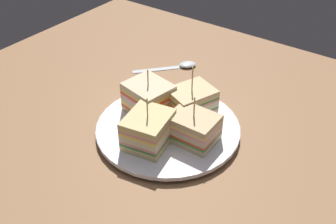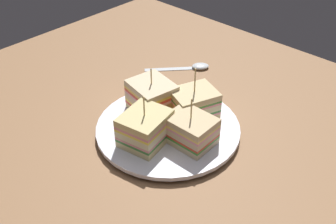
# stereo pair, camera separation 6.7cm
# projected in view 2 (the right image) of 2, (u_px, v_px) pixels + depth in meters

# --- Properties ---
(ground_plane) EXTENTS (1.01, 0.88, 0.02)m
(ground_plane) POSITION_uv_depth(u_px,v_px,m) (168.00, 136.00, 0.71)
(ground_plane) COLOR #8A6240
(plate) EXTENTS (0.25, 0.25, 0.01)m
(plate) POSITION_uv_depth(u_px,v_px,m) (168.00, 128.00, 0.70)
(plate) COLOR white
(plate) RESTS_ON ground_plane
(sandwich_wedge_0) EXTENTS (0.09, 0.09, 0.10)m
(sandwich_wedge_0) POSITION_uv_depth(u_px,v_px,m) (193.00, 104.00, 0.70)
(sandwich_wedge_0) COLOR #E0BE7F
(sandwich_wedge_0) RESTS_ON plate
(sandwich_wedge_1) EXTENTS (0.09, 0.08, 0.09)m
(sandwich_wedge_1) POSITION_uv_depth(u_px,v_px,m) (152.00, 97.00, 0.71)
(sandwich_wedge_1) COLOR #E2C280
(sandwich_wedge_1) RESTS_ON plate
(sandwich_wedge_2) EXTENTS (0.08, 0.09, 0.09)m
(sandwich_wedge_2) POSITION_uv_depth(u_px,v_px,m) (144.00, 127.00, 0.65)
(sandwich_wedge_2) COLOR beige
(sandwich_wedge_2) RESTS_ON plate
(sandwich_wedge_3) EXTENTS (0.08, 0.06, 0.09)m
(sandwich_wedge_3) POSITION_uv_depth(u_px,v_px,m) (190.00, 130.00, 0.64)
(sandwich_wedge_3) COLOR beige
(sandwich_wedge_3) RESTS_ON plate
(chip_pile) EXTENTS (0.07, 0.07, 0.02)m
(chip_pile) POSITION_uv_depth(u_px,v_px,m) (168.00, 124.00, 0.68)
(chip_pile) COLOR #E6C36F
(chip_pile) RESTS_ON plate
(salad_garnish) EXTENTS (0.06, 0.07, 0.01)m
(salad_garnish) POSITION_uv_depth(u_px,v_px,m) (178.00, 95.00, 0.76)
(salad_garnish) COLOR #497B2E
(salad_garnish) RESTS_ON plate
(spoon) EXTENTS (0.11, 0.12, 0.01)m
(spoon) POSITION_uv_depth(u_px,v_px,m) (193.00, 67.00, 0.88)
(spoon) COLOR silver
(spoon) RESTS_ON ground_plane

